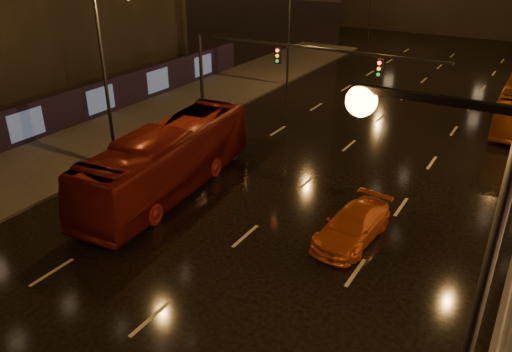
# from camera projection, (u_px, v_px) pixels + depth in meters

# --- Properties ---
(ground) EXTENTS (140.00, 140.00, 0.00)m
(ground) POSITION_uv_depth(u_px,v_px,m) (336.00, 157.00, 29.15)
(ground) COLOR black
(ground) RESTS_ON ground
(sidewalk_left) EXTENTS (7.00, 70.00, 0.15)m
(sidewalk_left) POSITION_uv_depth(u_px,v_px,m) (107.00, 139.00, 31.54)
(sidewalk_left) COLOR #38332D
(sidewalk_left) RESTS_ON ground
(hoarding_left) EXTENTS (0.30, 46.00, 2.50)m
(hoarding_left) POSITION_uv_depth(u_px,v_px,m) (24.00, 125.00, 30.44)
(hoarding_left) COLOR black
(hoarding_left) RESTS_ON ground
(traffic_signal) EXTENTS (15.31, 0.32, 6.20)m
(traffic_signal) POSITION_uv_depth(u_px,v_px,m) (262.00, 66.00, 29.45)
(traffic_signal) COLOR black
(traffic_signal) RESTS_ON ground
(streetlight_right) EXTENTS (2.64, 0.50, 10.00)m
(streetlight_right) POSITION_uv_depth(u_px,v_px,m) (438.00, 281.00, 8.32)
(streetlight_right) COLOR black
(streetlight_right) RESTS_ON ground
(bus_red) EXTENTS (4.08, 12.23, 3.34)m
(bus_red) POSITION_uv_depth(u_px,v_px,m) (169.00, 160.00, 24.64)
(bus_red) COLOR #64140E
(bus_red) RESTS_ON ground
(taxi_near) EXTENTS (1.93, 3.96, 1.30)m
(taxi_near) POSITION_uv_depth(u_px,v_px,m) (351.00, 227.00, 20.84)
(taxi_near) COLOR #D75114
(taxi_near) RESTS_ON ground
(taxi_far) EXTENTS (2.32, 4.83, 1.36)m
(taxi_far) POSITION_uv_depth(u_px,v_px,m) (352.00, 226.00, 20.90)
(taxi_far) COLOR #C24C12
(taxi_far) RESTS_ON ground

